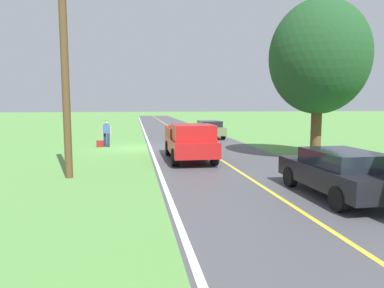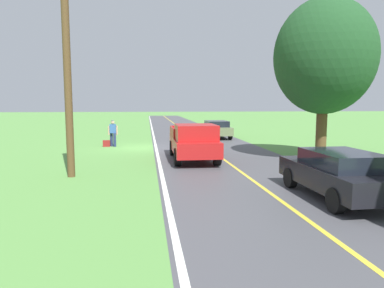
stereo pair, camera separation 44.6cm
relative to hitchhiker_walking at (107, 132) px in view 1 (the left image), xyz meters
The scene contains 11 objects.
ground_plane 2.19m from the hitchhiker_walking, 156.00° to the left, with size 200.00×200.00×0.00m, color #568E42.
road_surface 6.15m from the hitchhiker_walking, behind, with size 6.86×120.00×0.00m, color #47474C.
lane_edge_line 3.04m from the hitchhiker_walking, 163.90° to the left, with size 0.16×117.60×0.00m, color silver.
lane_centre_line 6.15m from the hitchhiker_walking, behind, with size 0.14×117.60×0.00m, color gold.
hitchhiker_walking is the anchor object (origin of this frame).
suitcase_carried 0.88m from the hitchhiker_walking, 13.06° to the left, with size 0.20×0.46×0.42m, color maroon.
pickup_truck_passing 7.78m from the hitchhiker_walking, 125.04° to the left, with size 2.13×5.42×1.82m.
tree_far_side_near 13.43m from the hitchhiker_walking, 147.97° to the left, with size 4.88×4.88×7.88m.
sedan_mid_oncoming 15.81m from the hitchhiker_walking, 119.55° to the left, with size 1.97×4.42×1.41m.
sedan_near_oncoming 9.13m from the hitchhiker_walking, 148.82° to the right, with size 1.94×4.41×1.41m.
utility_pole_roadside 10.22m from the hitchhiker_walking, 85.93° to the left, with size 0.28×0.28×8.80m, color brown.
Camera 1 is at (0.01, 22.42, 2.78)m, focal length 32.83 mm.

